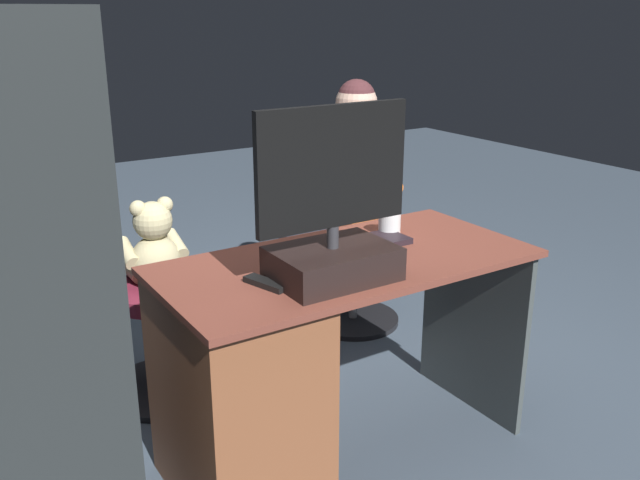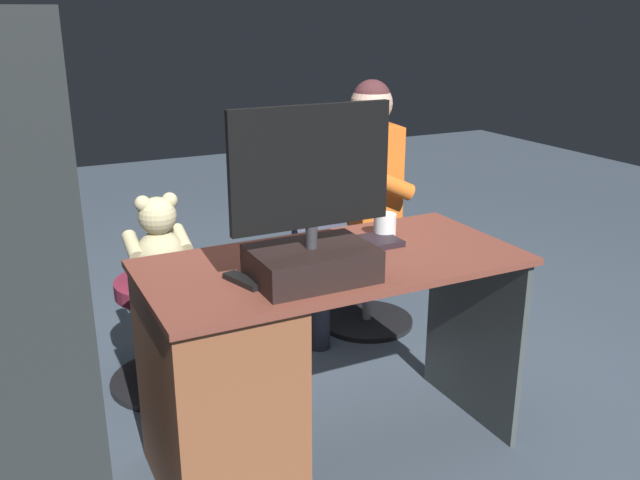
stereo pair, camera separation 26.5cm
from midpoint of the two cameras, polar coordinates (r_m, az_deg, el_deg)
ground_plane at (r=2.81m, az=0.62°, el=-13.73°), size 10.00×10.00×0.00m
desk at (r=2.24m, az=-2.95°, el=-11.27°), size 1.24×0.60×0.73m
monitor at (r=2.01m, az=3.04°, el=0.67°), size 0.50×0.25×0.52m
keyboard at (r=2.31m, az=5.14°, el=-0.65°), size 0.42×0.14×0.02m
computer_mouse at (r=2.17m, az=-0.87°, el=-1.71°), size 0.06×0.10×0.04m
cup at (r=2.45m, az=8.52°, el=1.16°), size 0.08×0.08×0.09m
tv_remote at (r=2.02m, az=-2.69°, el=-3.49°), size 0.09×0.16×0.02m
office_chair_teddy at (r=2.89m, az=-10.18°, el=-7.09°), size 0.50×0.50×0.47m
teddy_bear at (r=2.77m, az=-10.67°, el=-0.20°), size 0.25×0.26×0.36m
visitor_chair at (r=3.40m, az=6.22°, el=-2.86°), size 0.46×0.46×0.47m
person at (r=3.21m, az=5.44°, el=4.35°), size 0.52×0.52×1.21m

